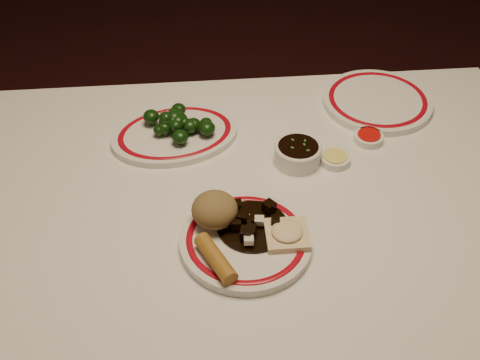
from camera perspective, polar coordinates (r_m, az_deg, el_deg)
name	(u,v)px	position (r m, az deg, el deg)	size (l,w,h in m)	color
dining_table	(266,237)	(1.24, 2.50, -5.38)	(1.20, 0.90, 0.75)	white
main_plate	(246,241)	(1.09, 0.57, -5.77)	(0.25, 0.25, 0.02)	white
rice_mound	(215,210)	(1.09, -2.42, -2.83)	(0.09, 0.09, 0.06)	olive
spring_roll	(216,258)	(1.03, -2.32, -7.44)	(0.03, 0.03, 0.11)	#A37228
fried_wonton	(287,233)	(1.08, 4.48, -5.05)	(0.08, 0.08, 0.02)	beige
stirfry_heap	(249,223)	(1.09, 0.89, -4.12)	(0.13, 0.13, 0.03)	black
broccoli_plate	(175,134)	(1.33, -6.17, 4.32)	(0.32, 0.29, 0.02)	white
broccoli_pile	(178,122)	(1.31, -5.86, 5.45)	(0.16, 0.13, 0.05)	#23471C
soy_bowl	(298,154)	(1.26, 5.50, 2.48)	(0.10, 0.10, 0.04)	white
sweet_sour_dish	(369,138)	(1.34, 12.10, 3.95)	(0.06, 0.06, 0.02)	white
mustard_dish	(335,159)	(1.27, 8.98, 1.98)	(0.06, 0.06, 0.02)	white
far_plate	(377,101)	(1.46, 12.89, 7.32)	(0.31, 0.31, 0.02)	white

